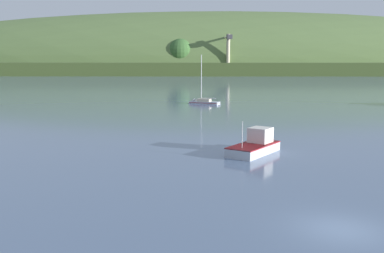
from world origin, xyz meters
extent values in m
plane|color=slate|center=(0.00, 0.00, 0.00)|extent=(1400.00, 1400.00, 0.00)
cube|color=#3C4E24|center=(-12.37, 215.33, 2.96)|extent=(573.67, 101.76, 5.92)
ellipsoid|color=#56703D|center=(18.07, 237.58, 0.00)|extent=(460.92, 114.06, 67.79)
sphere|color=#38602D|center=(-2.50, 203.17, 10.73)|extent=(13.75, 13.75, 13.75)
cube|color=#4C4C51|center=(19.91, 194.72, 1.00)|extent=(4.26, 4.26, 2.00)
cylinder|color=#BCB293|center=(19.91, 194.72, 10.66)|extent=(1.73, 1.73, 17.33)
cylinder|color=#BCB293|center=(19.31, 199.48, 17.94)|extent=(2.45, 12.02, 0.95)
cube|color=#333338|center=(20.18, 192.58, 17.94)|extent=(2.65, 2.21, 2.08)
cube|color=#ADB2BC|center=(-1.82, 58.91, 0.00)|extent=(5.47, 3.94, 0.86)
cone|color=#ADB2BC|center=(-4.16, 60.09, 0.00)|extent=(1.94, 2.11, 1.70)
cube|color=maroon|center=(-1.82, 58.91, 0.24)|extent=(5.48, 3.96, 0.09)
cube|color=#BCB299|center=(-1.94, 58.97, 0.66)|extent=(2.65, 2.14, 0.46)
cylinder|color=silver|center=(-2.40, 59.21, 4.51)|extent=(0.12, 0.12, 8.16)
cylinder|color=silver|center=(-1.18, 58.59, 1.05)|extent=(2.50, 1.33, 0.10)
cube|color=#ADB2BC|center=(-1.00, 17.03, 0.25)|extent=(5.26, 5.80, 1.12)
cone|color=#ADB2BC|center=(0.71, 19.21, 0.25)|extent=(2.19, 1.98, 2.11)
cube|color=maroon|center=(-1.00, 17.03, 0.77)|extent=(5.30, 5.83, 0.08)
cube|color=silver|center=(-0.24, 18.00, 1.44)|extent=(2.39, 2.40, 1.26)
cube|color=#192833|center=(0.26, 18.63, 1.63)|extent=(1.21, 0.96, 0.71)
cylinder|color=#B2B2B7|center=(-2.21, 15.48, 1.88)|extent=(0.06, 0.06, 2.16)
camera|label=1|loc=(-8.00, -19.59, 7.93)|focal=42.01mm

